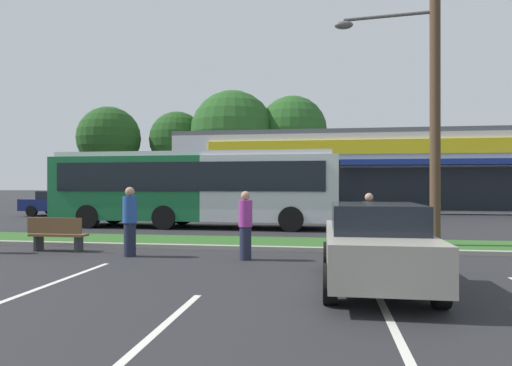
# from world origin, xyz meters

# --- Properties ---
(grass_median) EXTENTS (56.00, 2.20, 0.12)m
(grass_median) POSITION_xyz_m (0.00, 14.00, 0.06)
(grass_median) COLOR #2D5B23
(grass_median) RESTS_ON ground_plane
(curb_lip) EXTENTS (56.00, 0.24, 0.12)m
(curb_lip) POSITION_xyz_m (0.00, 12.78, 0.06)
(curb_lip) COLOR #99968C
(curb_lip) RESTS_ON ground_plane
(parking_stripe_0) EXTENTS (0.12, 4.80, 0.01)m
(parking_stripe_0) POSITION_xyz_m (-2.32, 7.72, 0.00)
(parking_stripe_0) COLOR silver
(parking_stripe_0) RESTS_ON ground_plane
(parking_stripe_1) EXTENTS (0.12, 4.80, 0.01)m
(parking_stripe_1) POSITION_xyz_m (0.66, 5.07, 0.00)
(parking_stripe_1) COLOR silver
(parking_stripe_1) RESTS_ON ground_plane
(parking_stripe_2) EXTENTS (0.12, 4.80, 0.01)m
(parking_stripe_2) POSITION_xyz_m (3.67, 7.14, 0.00)
(parking_stripe_2) COLOR silver
(parking_stripe_2) RESTS_ON ground_plane
(storefront_building) EXTENTS (26.23, 15.08, 5.51)m
(storefront_building) POSITION_xyz_m (5.48, 36.87, 2.76)
(storefront_building) COLOR silver
(storefront_building) RESTS_ON ground_plane
(tree_far_left) EXTENTS (6.30, 6.30, 9.62)m
(tree_far_left) POSITION_xyz_m (-18.67, 42.99, 6.46)
(tree_far_left) COLOR #473323
(tree_far_left) RESTS_ON ground_plane
(tree_left) EXTENTS (5.66, 5.66, 9.21)m
(tree_left) POSITION_xyz_m (-12.03, 44.48, 6.36)
(tree_left) COLOR #473323
(tree_left) RESTS_ON ground_plane
(tree_mid_left) EXTENTS (8.29, 8.29, 11.04)m
(tree_mid_left) POSITION_xyz_m (-6.19, 43.92, 6.89)
(tree_mid_left) COLOR #473323
(tree_mid_left) RESTS_ON ground_plane
(tree_mid) EXTENTS (6.81, 6.81, 10.62)m
(tree_mid) POSITION_xyz_m (-0.40, 45.32, 7.20)
(tree_mid) COLOR #473323
(tree_mid) RESTS_ON ground_plane
(utility_pole) EXTENTS (3.07, 2.40, 9.54)m
(utility_pole) POSITION_xyz_m (5.79, 13.78, 5.11)
(utility_pole) COLOR #4C3826
(utility_pole) RESTS_ON ground_plane
(city_bus) EXTENTS (12.38, 2.81, 3.25)m
(city_bus) POSITION_xyz_m (-2.81, 19.09, 1.77)
(city_bus) COLOR #196638
(city_bus) RESTS_ON ground_plane
(bus_stop_bench) EXTENTS (1.60, 0.45, 0.95)m
(bus_stop_bench) POSITION_xyz_m (-4.62, 11.73, 0.50)
(bus_stop_bench) COLOR brown
(bus_stop_bench) RESTS_ON ground_plane
(car_0) EXTENTS (4.71, 1.98, 1.46)m
(car_0) POSITION_xyz_m (-12.44, 24.76, 0.76)
(car_0) COLOR navy
(car_0) RESTS_ON ground_plane
(car_1) EXTENTS (1.87, 4.34, 1.53)m
(car_1) POSITION_xyz_m (3.69, 8.55, 0.78)
(car_1) COLOR #9E998C
(car_1) RESTS_ON ground_plane
(pedestrian_near_bench) EXTENTS (0.36, 0.36, 1.81)m
(pedestrian_near_bench) POSITION_xyz_m (-2.24, 11.21, 0.91)
(pedestrian_near_bench) COLOR #1E2338
(pedestrian_near_bench) RESTS_ON ground_plane
(pedestrian_by_pole) EXTENTS (0.34, 0.34, 1.71)m
(pedestrian_by_pole) POSITION_xyz_m (0.83, 11.13, 0.86)
(pedestrian_by_pole) COLOR #1E2338
(pedestrian_by_pole) RESTS_ON ground_plane
(pedestrian_mid) EXTENTS (0.33, 0.33, 1.64)m
(pedestrian_mid) POSITION_xyz_m (3.95, 12.43, 0.83)
(pedestrian_mid) COLOR black
(pedestrian_mid) RESTS_ON ground_plane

